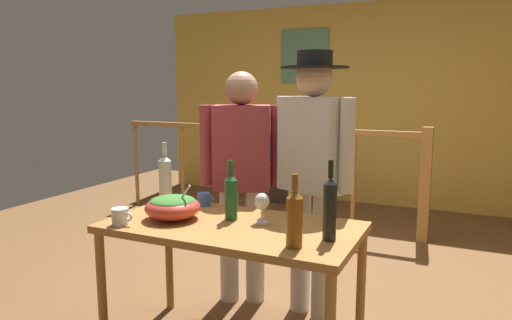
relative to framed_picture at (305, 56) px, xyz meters
name	(u,v)px	position (x,y,z in m)	size (l,w,h in m)	color
ground_plane	(271,289)	(0.75, -2.89, -1.87)	(7.67, 7.67, 0.00)	brown
back_wall	(362,105)	(0.75, 0.06, -0.62)	(5.53, 0.10, 2.51)	gold
framed_picture	(305,56)	(0.00, 0.00, 0.00)	(0.64, 0.03, 0.68)	#558C67
stair_railing	(308,161)	(0.49, -1.28, -1.16)	(3.51, 0.10, 1.11)	#9E6B33
tv_console	(291,186)	(-0.06, -0.29, -1.67)	(0.90, 0.40, 0.41)	#38281E
flat_screen_tv	(291,149)	(-0.06, -0.32, -1.19)	(0.60, 0.12, 0.47)	black
serving_table	(232,238)	(0.89, -3.76, -1.19)	(1.36, 0.71, 0.76)	#9E6B33
salad_bowl	(173,206)	(0.55, -3.81, -1.04)	(0.31, 0.31, 0.20)	#CC3D2D
wine_glass	(262,202)	(1.03, -3.67, -1.00)	(0.08, 0.08, 0.17)	silver
wine_bottle_green	(231,196)	(0.85, -3.69, -0.98)	(0.07, 0.07, 0.33)	#1E5628
wine_bottle_amber	(294,217)	(1.32, -3.96, -0.97)	(0.08, 0.08, 0.34)	brown
wine_bottle_dark	(330,208)	(1.44, -3.80, -0.95)	(0.07, 0.07, 0.39)	black
wine_bottle_clear	(165,179)	(0.31, -3.55, -0.95)	(0.08, 0.08, 0.39)	silver
mug_white	(120,217)	(0.36, -4.02, -1.07)	(0.13, 0.09, 0.09)	white
mug_blue	(204,199)	(0.55, -3.48, -1.07)	(0.11, 0.08, 0.08)	#3866B2
person_standing_left	(242,170)	(0.64, -3.13, -0.94)	(0.53, 0.34, 1.59)	beige
person_standing_right	(313,161)	(1.14, -3.13, -0.85)	(0.57, 0.42, 1.70)	beige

